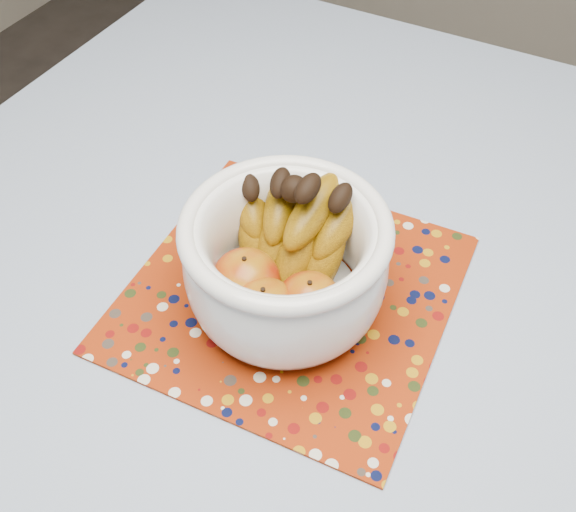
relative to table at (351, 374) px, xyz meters
The scene contains 4 objects.
table is the anchor object (origin of this frame).
tablecloth 0.08m from the table, ahead, with size 1.32×1.32×0.01m, color slate.
placemat 0.13m from the table, behind, with size 0.36×0.36×0.00m, color maroon.
fruit_bowl 0.19m from the table, behind, with size 0.24×0.23×0.17m.
Camera 1 is at (0.14, -0.42, 1.37)m, focal length 42.00 mm.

